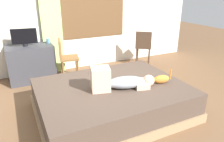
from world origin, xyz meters
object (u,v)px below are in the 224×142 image
Objects in this scene: person_lying at (120,81)px; cup at (48,41)px; cat at (160,79)px; chair_spare at (143,45)px; desk at (32,63)px; bed at (112,99)px; tv_monitor at (24,37)px; chair_by_desk at (66,56)px.

cup reaches higher than person_lying.
cat is 2.14m from chair_spare.
desk is 1.05× the size of chair_spare.
tv_monitor is at bearing 118.26° from bed.
chair_by_desk is (-0.28, 1.62, 0.28)m from bed.
chair_by_desk is at bearing -178.49° from chair_spare.
cat is 0.74× the size of tv_monitor.
tv_monitor reaches higher than cat.
chair_spare is at bearing -4.42° from desk.
desk is at bearing 128.00° from cat.
cup is at bearing 130.43° from chair_by_desk.
cat is at bearing -50.97° from tv_monitor.
desk is 1.05× the size of chair_by_desk.
desk is at bearing 0.00° from tv_monitor.
person_lying reaches higher than bed.
person_lying is at bearing -78.60° from chair_by_desk.
chair_spare is (0.97, 1.91, -0.01)m from cat.
cat is at bearing -18.90° from bed.
cat is 0.41× the size of chair_spare.
chair_by_desk reaches higher than person_lying.
person_lying is (0.07, -0.13, 0.34)m from bed.
tv_monitor reaches higher than chair_by_desk.
tv_monitor is 2.72m from chair_spare.
tv_monitor reaches higher than bed.
bed is 0.37m from person_lying.
chair_by_desk reaches higher than cup.
bed is 2.38m from chair_spare.
desk is 0.72m from chair_by_desk.
bed is 2.24m from tv_monitor.
chair_by_desk is at bearing -21.07° from desk.
cup is at bearing 7.64° from tv_monitor.
chair_by_desk is (0.72, -0.25, -0.41)m from tv_monitor.
cup is 0.11× the size of chair_spare.
desk reaches higher than cat.
desk reaches higher than bed.
tv_monitor is (-1.07, 2.00, 0.36)m from person_lying.
person_lying is 2.30m from tv_monitor.
chair_spare is at bearing 1.51° from chair_by_desk.
chair_spare is at bearing 44.83° from bed.
person_lying is 2.41m from chair_spare.
bed is 2.57× the size of chair_by_desk.
cup is (-0.62, 2.06, 0.22)m from person_lying.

